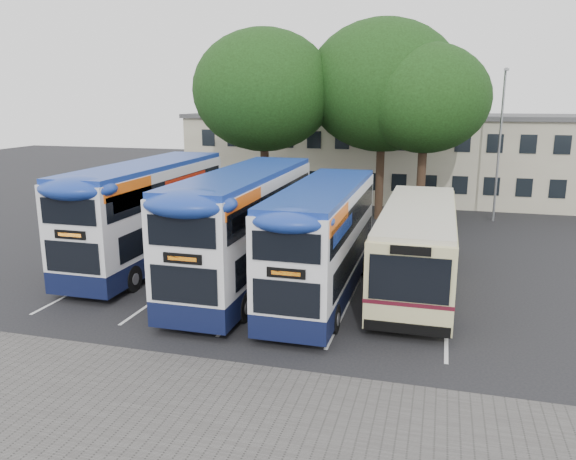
% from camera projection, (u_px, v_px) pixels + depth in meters
% --- Properties ---
extents(ground, '(120.00, 120.00, 0.00)m').
position_uv_depth(ground, '(337.00, 344.00, 17.25)').
color(ground, black).
rests_on(ground, ground).
extents(paving_strip, '(40.00, 6.00, 0.01)m').
position_uv_depth(paving_strip, '(213.00, 422.00, 13.07)').
color(paving_strip, '#595654').
rests_on(paving_strip, ground).
extents(bay_lines, '(14.12, 11.00, 0.01)m').
position_uv_depth(bay_lines, '(269.00, 283.00, 22.91)').
color(bay_lines, silver).
rests_on(bay_lines, ground).
extents(depot_building, '(32.40, 8.40, 6.20)m').
position_uv_depth(depot_building, '(404.00, 156.00, 41.84)').
color(depot_building, '#B2A68F').
rests_on(depot_building, ground).
extents(lamp_post, '(0.25, 1.05, 9.06)m').
position_uv_depth(lamp_post, '(500.00, 137.00, 33.26)').
color(lamp_post, gray).
rests_on(lamp_post, ground).
extents(tree_left, '(8.41, 8.41, 11.38)m').
position_uv_depth(tree_left, '(264.00, 91.00, 33.10)').
color(tree_left, black).
rests_on(tree_left, ground).
extents(tree_mid, '(9.13, 9.13, 11.95)m').
position_uv_depth(tree_mid, '(383.00, 86.00, 33.25)').
color(tree_mid, black).
rests_on(tree_mid, ground).
extents(tree_right, '(7.15, 7.15, 10.38)m').
position_uv_depth(tree_right, '(426.00, 99.00, 31.26)').
color(tree_right, black).
rests_on(tree_right, ground).
extents(bus_dd_left, '(2.67, 11.00, 4.59)m').
position_uv_depth(bus_dd_left, '(148.00, 209.00, 25.07)').
color(bus_dd_left, '#0E1536').
rests_on(bus_dd_left, ground).
extents(bus_dd_mid, '(2.68, 11.05, 4.61)m').
position_uv_depth(bus_dd_mid, '(245.00, 224.00, 22.11)').
color(bus_dd_mid, '#0E1536').
rests_on(bus_dd_mid, ground).
extents(bus_dd_right, '(2.47, 10.20, 4.25)m').
position_uv_depth(bus_dd_right, '(323.00, 236.00, 20.98)').
color(bus_dd_right, '#0E1536').
rests_on(bus_dd_right, ground).
extents(bus_single, '(2.80, 10.98, 3.28)m').
position_uv_depth(bus_single, '(418.00, 242.00, 22.09)').
color(bus_single, beige).
rests_on(bus_single, ground).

